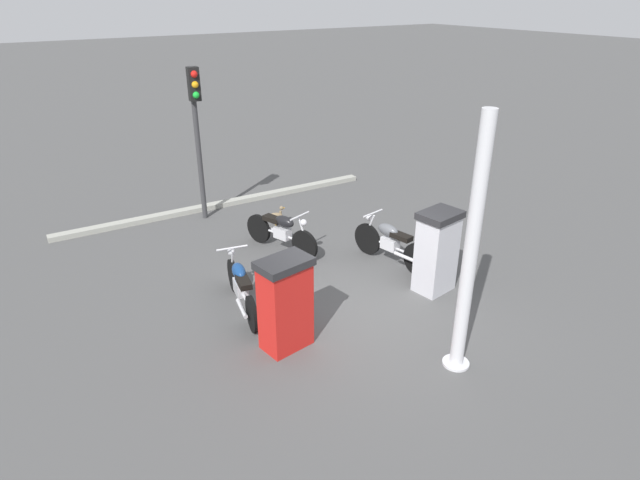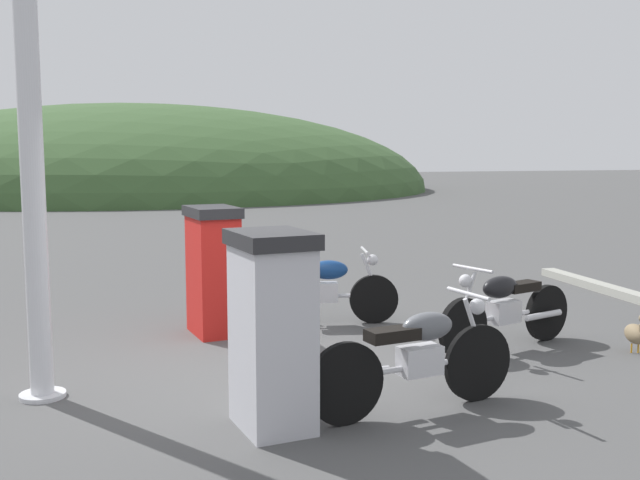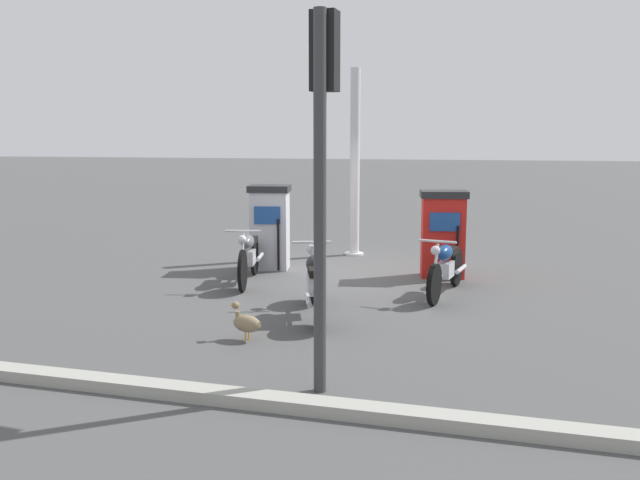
{
  "view_description": "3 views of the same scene",
  "coord_description": "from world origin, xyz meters",
  "px_view_note": "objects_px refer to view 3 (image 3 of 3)",
  "views": [
    {
      "loc": [
        -6.28,
        4.92,
        5.1
      ],
      "look_at": [
        0.7,
        0.34,
        1.14
      ],
      "focal_mm": 29.93,
      "sensor_mm": 36.0,
      "label": 1
    },
    {
      "loc": [
        -1.47,
        -7.14,
        2.18
      ],
      "look_at": [
        0.74,
        0.41,
        1.23
      ],
      "focal_mm": 42.0,
      "sensor_mm": 36.0,
      "label": 2
    },
    {
      "loc": [
        11.21,
        1.99,
        2.44
      ],
      "look_at": [
        0.9,
        -0.37,
        0.76
      ],
      "focal_mm": 36.61,
      "sensor_mm": 36.0,
      "label": 3
    }
  ],
  "objects_px": {
    "motorcycle_extra": "(314,283)",
    "roadside_traffic_light": "(322,136)",
    "fuel_pump_near": "(270,227)",
    "fuel_pump_far": "(443,233)",
    "motorcycle_near_pump": "(249,254)",
    "wandering_duck": "(246,322)",
    "canopy_support_pole": "(355,167)",
    "motorcycle_far_pump": "(446,267)"
  },
  "relations": [
    {
      "from": "fuel_pump_far",
      "to": "wandering_duck",
      "type": "distance_m",
      "value": 4.77
    },
    {
      "from": "motorcycle_extra",
      "to": "canopy_support_pole",
      "type": "distance_m",
      "value": 4.95
    },
    {
      "from": "motorcycle_extra",
      "to": "wandering_duck",
      "type": "height_order",
      "value": "motorcycle_extra"
    },
    {
      "from": "motorcycle_far_pump",
      "to": "motorcycle_near_pump",
      "type": "bearing_deg",
      "value": -92.29
    },
    {
      "from": "motorcycle_far_pump",
      "to": "roadside_traffic_light",
      "type": "xyz_separation_m",
      "value": [
        4.14,
        -1.03,
        2.0
      ]
    },
    {
      "from": "motorcycle_near_pump",
      "to": "wandering_duck",
      "type": "distance_m",
      "value": 3.16
    },
    {
      "from": "motorcycle_far_pump",
      "to": "wandering_duck",
      "type": "distance_m",
      "value": 3.65
    },
    {
      "from": "fuel_pump_near",
      "to": "fuel_pump_far",
      "type": "distance_m",
      "value": 3.16
    },
    {
      "from": "motorcycle_extra",
      "to": "wandering_duck",
      "type": "relative_size",
      "value": 4.08
    },
    {
      "from": "fuel_pump_far",
      "to": "motorcycle_near_pump",
      "type": "bearing_deg",
      "value": -68.57
    },
    {
      "from": "wandering_duck",
      "to": "canopy_support_pole",
      "type": "height_order",
      "value": "canopy_support_pole"
    },
    {
      "from": "fuel_pump_far",
      "to": "canopy_support_pole",
      "type": "relative_size",
      "value": 0.4
    },
    {
      "from": "fuel_pump_near",
      "to": "canopy_support_pole",
      "type": "height_order",
      "value": "canopy_support_pole"
    },
    {
      "from": "motorcycle_extra",
      "to": "fuel_pump_far",
      "type": "bearing_deg",
      "value": 151.46
    },
    {
      "from": "fuel_pump_far",
      "to": "wandering_duck",
      "type": "bearing_deg",
      "value": -27.0
    },
    {
      "from": "roadside_traffic_light",
      "to": "fuel_pump_far",
      "type": "bearing_deg",
      "value": 170.51
    },
    {
      "from": "roadside_traffic_light",
      "to": "canopy_support_pole",
      "type": "distance_m",
      "value": 7.39
    },
    {
      "from": "motorcycle_near_pump",
      "to": "roadside_traffic_light",
      "type": "distance_m",
      "value": 5.2
    },
    {
      "from": "fuel_pump_far",
      "to": "wandering_duck",
      "type": "height_order",
      "value": "fuel_pump_far"
    },
    {
      "from": "wandering_duck",
      "to": "fuel_pump_far",
      "type": "bearing_deg",
      "value": 153.0
    },
    {
      "from": "fuel_pump_near",
      "to": "motorcycle_near_pump",
      "type": "distance_m",
      "value": 1.27
    },
    {
      "from": "motorcycle_far_pump",
      "to": "roadside_traffic_light",
      "type": "height_order",
      "value": "roadside_traffic_light"
    },
    {
      "from": "motorcycle_near_pump",
      "to": "roadside_traffic_light",
      "type": "xyz_separation_m",
      "value": [
        4.27,
        2.23,
        1.96
      ]
    },
    {
      "from": "fuel_pump_near",
      "to": "motorcycle_extra",
      "type": "relative_size",
      "value": 0.82
    },
    {
      "from": "wandering_duck",
      "to": "roadside_traffic_light",
      "type": "bearing_deg",
      "value": 43.81
    },
    {
      "from": "fuel_pump_near",
      "to": "fuel_pump_far",
      "type": "xyz_separation_m",
      "value": [
        -0.0,
        3.16,
        -0.02
      ]
    },
    {
      "from": "motorcycle_far_pump",
      "to": "motorcycle_extra",
      "type": "xyz_separation_m",
      "value": [
        1.59,
        -1.71,
        0.01
      ]
    },
    {
      "from": "roadside_traffic_light",
      "to": "fuel_pump_near",
      "type": "bearing_deg",
      "value": -157.88
    },
    {
      "from": "motorcycle_extra",
      "to": "canopy_support_pole",
      "type": "bearing_deg",
      "value": -176.67
    },
    {
      "from": "roadside_traffic_light",
      "to": "motorcycle_far_pump",
      "type": "bearing_deg",
      "value": 166.03
    },
    {
      "from": "motorcycle_far_pump",
      "to": "canopy_support_pole",
      "type": "relative_size",
      "value": 0.52
    },
    {
      "from": "fuel_pump_far",
      "to": "canopy_support_pole",
      "type": "xyz_separation_m",
      "value": [
        -1.8,
        -1.88,
        1.05
      ]
    },
    {
      "from": "motorcycle_far_pump",
      "to": "motorcycle_extra",
      "type": "height_order",
      "value": "motorcycle_extra"
    },
    {
      "from": "motorcycle_near_pump",
      "to": "roadside_traffic_light",
      "type": "bearing_deg",
      "value": 27.56
    },
    {
      "from": "motorcycle_extra",
      "to": "roadside_traffic_light",
      "type": "bearing_deg",
      "value": 15.05
    },
    {
      "from": "motorcycle_extra",
      "to": "roadside_traffic_light",
      "type": "relative_size",
      "value": 0.53
    },
    {
      "from": "motorcycle_extra",
      "to": "roadside_traffic_light",
      "type": "distance_m",
      "value": 3.31
    },
    {
      "from": "canopy_support_pole",
      "to": "motorcycle_far_pump",
      "type": "bearing_deg",
      "value": 32.17
    },
    {
      "from": "motorcycle_near_pump",
      "to": "motorcycle_extra",
      "type": "distance_m",
      "value": 2.31
    },
    {
      "from": "fuel_pump_near",
      "to": "wandering_duck",
      "type": "bearing_deg",
      "value": 13.41
    },
    {
      "from": "fuel_pump_far",
      "to": "canopy_support_pole",
      "type": "bearing_deg",
      "value": -133.74
    },
    {
      "from": "wandering_duck",
      "to": "canopy_support_pole",
      "type": "relative_size",
      "value": 0.12
    }
  ]
}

